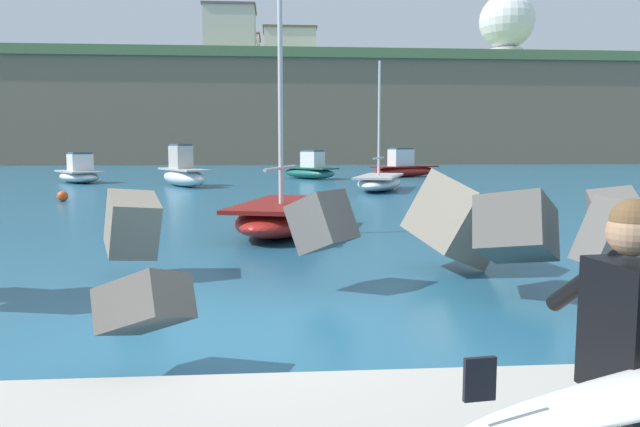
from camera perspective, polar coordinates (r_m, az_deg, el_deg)
The scene contains 16 objects.
ground_plane at distance 7.30m, azimuth -7.33°, elevation -11.50°, with size 400.00×400.00×0.00m, color #235B7A.
breakwater_jetty at distance 8.55m, azimuth -13.06°, elevation -0.83°, with size 29.16×6.17×2.61m.
boat_near_left at distance 30.94m, azimuth 5.69°, elevation 3.03°, with size 3.84×6.46×6.45m.
boat_near_centre at distance 41.70m, azimuth -0.98°, elevation 4.16°, with size 4.31×4.86×1.99m.
boat_near_right at distance 40.07m, azimuth -21.90°, elevation 3.56°, with size 4.15×4.85×1.89m.
boat_mid_centre at distance 15.50m, azimuth -3.36°, elevation -0.15°, with size 3.39×5.33×7.52m.
boat_mid_right at distance 34.80m, azimuth -12.88°, elevation 3.77°, with size 3.83×5.44×2.39m.
boat_far_left at distance 44.92m, azimuth 8.03°, elevation 4.30°, with size 6.07×4.54×2.14m.
mooring_buoy_inner at distance 26.59m, azimuth -23.27°, elevation 1.52°, with size 0.44×0.44×0.44m.
mooring_buoy_middle at distance 19.78m, azimuth 12.70°, elevation 0.38°, with size 0.44×0.44×0.44m.
headland_bluff at distance 95.05m, azimuth 6.45°, elevation 9.26°, with size 108.80×40.00×14.11m.
radar_dome at distance 102.03m, azimuth 17.33°, elevation 16.67°, with size 8.49×8.49×11.80m.
station_building_west at distance 98.24m, azimuth -2.90°, elevation 15.24°, with size 8.33×7.20×6.48m.
station_building_central at distance 85.15m, azimuth -8.52°, elevation 16.62°, with size 7.00×7.02×6.67m.
station_building_east at distance 101.44m, azimuth -7.63°, elevation 14.73°, with size 6.74×8.06×5.85m.
station_building_annex at distance 99.54m, azimuth -7.58°, elevation 14.52°, with size 5.34×7.77×4.59m.
Camera 1 is at (0.38, -6.94, 2.23)m, focal length 33.67 mm.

